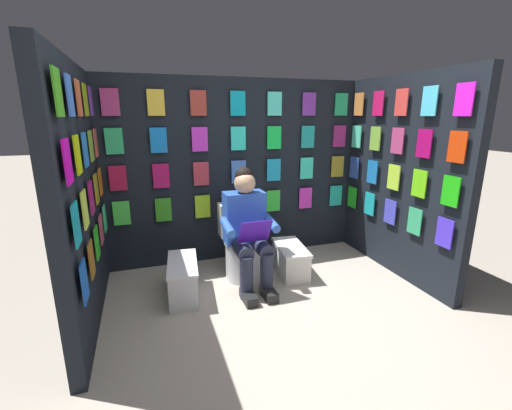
{
  "coord_description": "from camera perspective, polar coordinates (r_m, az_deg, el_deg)",
  "views": [
    {
      "loc": [
        1.04,
        2.02,
        1.69
      ],
      "look_at": [
        0.05,
        -0.98,
        0.85
      ],
      "focal_mm": 24.07,
      "sensor_mm": 36.0,
      "label": 1
    }
  ],
  "objects": [
    {
      "name": "ground_plane",
      "position": [
        2.83,
        7.67,
        -21.86
      ],
      "size": [
        30.0,
        30.0,
        0.0
      ],
      "primitive_type": "plane",
      "color": "#B2A899"
    },
    {
      "name": "display_wall_back",
      "position": [
        4.04,
        -3.2,
        5.67
      ],
      "size": [
        3.07,
        0.14,
        2.08
      ],
      "color": "black",
      "rests_on": "ground"
    },
    {
      "name": "display_wall_left",
      "position": [
        3.94,
        22.83,
        4.31
      ],
      "size": [
        0.14,
        1.78,
        2.08
      ],
      "color": "black",
      "rests_on": "ground"
    },
    {
      "name": "display_wall_right",
      "position": [
        3.02,
        -27.23,
        0.93
      ],
      "size": [
        0.14,
        1.78,
        2.08
      ],
      "color": "black",
      "rests_on": "ground"
    },
    {
      "name": "toilet",
      "position": [
        3.67,
        -2.43,
        -6.92
      ],
      "size": [
        0.41,
        0.56,
        0.77
      ],
      "rotation": [
        0.0,
        0.0,
        0.02
      ],
      "color": "white",
      "rests_on": "ground"
    },
    {
      "name": "person_reading",
      "position": [
        3.38,
        -1.36,
        -3.96
      ],
      "size": [
        0.53,
        0.69,
        1.19
      ],
      "rotation": [
        0.0,
        0.0,
        0.02
      ],
      "color": "blue",
      "rests_on": "ground"
    },
    {
      "name": "comic_longbox_near",
      "position": [
        3.8,
        5.75,
        -8.97
      ],
      "size": [
        0.36,
        0.64,
        0.31
      ],
      "rotation": [
        0.0,
        0.0,
        -0.13
      ],
      "color": "white",
      "rests_on": "ground"
    },
    {
      "name": "comic_longbox_far",
      "position": [
        3.4,
        -12.01,
        -11.91
      ],
      "size": [
        0.34,
        0.66,
        0.35
      ],
      "rotation": [
        0.0,
        0.0,
        -0.11
      ],
      "color": "silver",
      "rests_on": "ground"
    }
  ]
}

